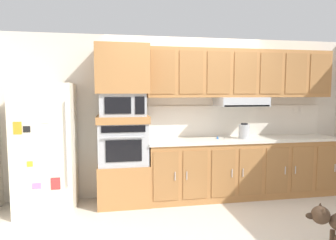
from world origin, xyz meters
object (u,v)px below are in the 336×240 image
object	(u,v)px
screwdriver	(218,138)
electric_kettle	(244,131)
microwave	(123,105)
built_in_oven	(123,143)
refrigerator	(46,148)

from	to	relation	value
screwdriver	electric_kettle	distance (m)	0.42
microwave	screwdriver	distance (m)	1.55
built_in_oven	screwdriver	world-z (taller)	built_in_oven
screwdriver	electric_kettle	bearing A→B (deg)	-9.16
microwave	screwdriver	size ratio (longest dim) A/B	4.16
microwave	screwdriver	xyz separation A→B (m)	(1.46, 0.02, -0.53)
refrigerator	electric_kettle	world-z (taller)	refrigerator
built_in_oven	screwdriver	size ratio (longest dim) A/B	4.52
microwave	screwdriver	world-z (taller)	microwave
built_in_oven	microwave	world-z (taller)	microwave
electric_kettle	built_in_oven	bearing A→B (deg)	178.54
refrigerator	screwdriver	size ratio (longest dim) A/B	11.37
built_in_oven	screwdriver	distance (m)	1.46
built_in_oven	refrigerator	bearing A→B (deg)	-176.31
refrigerator	screwdriver	distance (m)	2.51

